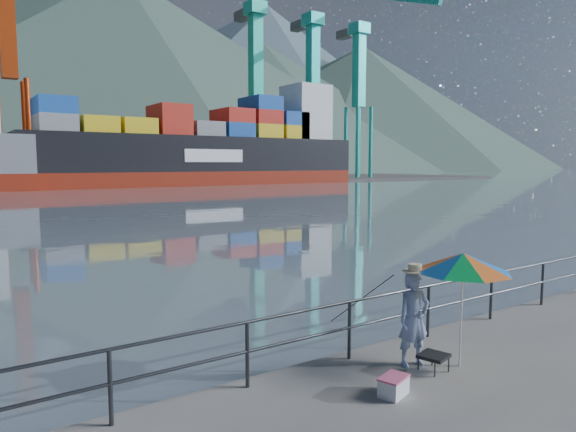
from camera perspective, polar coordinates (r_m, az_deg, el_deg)
The scene contains 11 objects.
far_dock at distance 98.89m, azimuth -25.71°, elevation 3.38°, with size 200.00×40.00×0.40m, color #514F4C.
guardrail at distance 8.43m, azimuth 1.54°, elevation -13.66°, with size 22.00×0.06×1.03m.
mountains at distance 219.27m, azimuth -23.09°, elevation 13.89°, with size 600.00×332.80×80.00m.
port_cranes at distance 96.47m, azimuth -12.55°, elevation 13.31°, with size 116.00×28.00×38.40m.
container_stacks at distance 105.51m, azimuth -14.29°, elevation 5.54°, with size 58.00×8.40×7.80m.
fisherman at distance 8.87m, azimuth 13.79°, elevation -11.06°, with size 0.57×0.37×1.56m, color navy.
beach_umbrella at distance 8.81m, azimuth 18.86°, elevation -4.95°, with size 1.92×1.92×1.90m.
folding_stool at distance 8.91m, azimuth 15.86°, elevation -15.35°, with size 0.52×0.52×0.28m.
cooler_bag at distance 7.94m, azimuth 11.65°, elevation -18.10°, with size 0.44×0.29×0.25m, color silver.
fishing_rod at distance 9.65m, azimuth 7.87°, elevation -14.42°, with size 0.02×0.02×2.25m, color black.
container_ship at distance 87.07m, azimuth -8.57°, elevation 7.50°, with size 55.71×9.29×18.10m.
Camera 1 is at (-4.64, -4.74, 3.34)m, focal length 32.00 mm.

